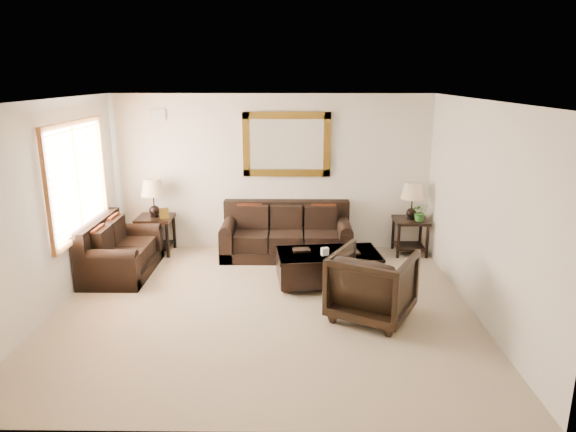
{
  "coord_description": "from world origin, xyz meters",
  "views": [
    {
      "loc": [
        0.4,
        -6.29,
        2.98
      ],
      "look_at": [
        0.32,
        0.6,
        1.1
      ],
      "focal_mm": 32.0,
      "sensor_mm": 36.0,
      "label": 1
    }
  ],
  "objects_px": {
    "loveseat": "(118,254)",
    "coffee_table": "(328,265)",
    "end_table_right": "(412,208)",
    "sofa": "(286,237)",
    "end_table_left": "(154,205)",
    "armchair": "(372,282)"
  },
  "relations": [
    {
      "from": "end_table_right",
      "to": "armchair",
      "type": "height_order",
      "value": "end_table_right"
    },
    {
      "from": "loveseat",
      "to": "end_table_right",
      "type": "xyz_separation_m",
      "value": [
        4.73,
        0.99,
        0.5
      ]
    },
    {
      "from": "loveseat",
      "to": "coffee_table",
      "type": "distance_m",
      "value": 3.26
    },
    {
      "from": "loveseat",
      "to": "sofa",
      "type": "bearing_deg",
      "value": -71.29
    },
    {
      "from": "loveseat",
      "to": "armchair",
      "type": "height_order",
      "value": "armchair"
    },
    {
      "from": "end_table_right",
      "to": "coffee_table",
      "type": "relative_size",
      "value": 0.8
    },
    {
      "from": "sofa",
      "to": "coffee_table",
      "type": "xyz_separation_m",
      "value": [
        0.63,
        -1.31,
        -0.01
      ]
    },
    {
      "from": "loveseat",
      "to": "armchair",
      "type": "bearing_deg",
      "value": -111.5
    },
    {
      "from": "coffee_table",
      "to": "sofa",
      "type": "bearing_deg",
      "value": 108.92
    },
    {
      "from": "sofa",
      "to": "coffee_table",
      "type": "relative_size",
      "value": 1.39
    },
    {
      "from": "loveseat",
      "to": "end_table_left",
      "type": "relative_size",
      "value": 1.18
    },
    {
      "from": "sofa",
      "to": "armchair",
      "type": "relative_size",
      "value": 2.25
    },
    {
      "from": "loveseat",
      "to": "end_table_right",
      "type": "distance_m",
      "value": 4.86
    },
    {
      "from": "sofa",
      "to": "armchair",
      "type": "xyz_separation_m",
      "value": [
        1.12,
        -2.35,
        0.16
      ]
    },
    {
      "from": "coffee_table",
      "to": "armchair",
      "type": "xyz_separation_m",
      "value": [
        0.49,
        -1.03,
        0.17
      ]
    },
    {
      "from": "end_table_left",
      "to": "coffee_table",
      "type": "relative_size",
      "value": 0.84
    },
    {
      "from": "end_table_right",
      "to": "end_table_left",
      "type": "bearing_deg",
      "value": -179.82
    },
    {
      "from": "loveseat",
      "to": "armchair",
      "type": "distance_m",
      "value": 4.0
    },
    {
      "from": "coffee_table",
      "to": "armchair",
      "type": "bearing_deg",
      "value": -71.16
    },
    {
      "from": "sofa",
      "to": "armchair",
      "type": "height_order",
      "value": "armchair"
    },
    {
      "from": "sofa",
      "to": "end_table_left",
      "type": "xyz_separation_m",
      "value": [
        -2.26,
        0.09,
        0.53
      ]
    },
    {
      "from": "loveseat",
      "to": "coffee_table",
      "type": "bearing_deg",
      "value": -97.63
    }
  ]
}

